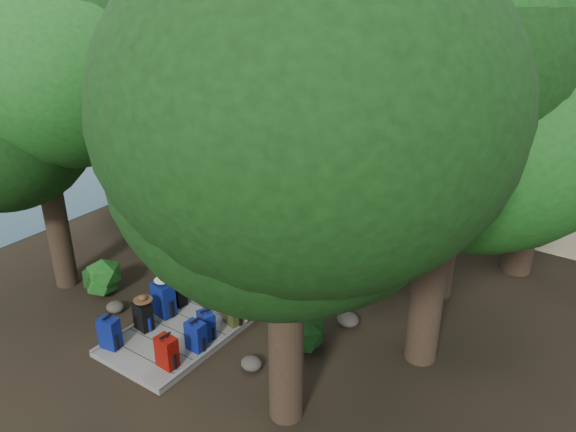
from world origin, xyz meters
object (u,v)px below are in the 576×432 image
Objects in this scene: backpack_left_a at (109,331)px; kayak at (332,147)px; sun_lounger at (501,172)px; backpack_left_c at (163,297)px; backpack_right_b at (196,335)px; backpack_right_a at (167,350)px; backpack_left_d at (198,286)px; suitcase_on_boardwalk at (177,290)px; backpack_left_b at (143,314)px; backpack_right_d at (233,311)px; lone_suitcase_on_sand at (414,173)px; duffel_right_khaki at (241,309)px; backpack_right_c at (206,323)px.

backpack_left_a is 14.51m from kayak.
sun_lounger is (6.84, 0.64, 0.11)m from kayak.
backpack_left_c is 1.25× the size of backpack_right_b.
backpack_left_d is at bearing 122.61° from backpack_right_a.
suitcase_on_boardwalk reaches higher than kayak.
backpack_left_b reaches higher than backpack_right_d.
backpack_left_c is at bearing -100.88° from lone_suitcase_on_sand.
backpack_right_d reaches higher than duffel_right_khaki.
kayak is (-4.65, 11.81, -0.13)m from duffel_right_khaki.
sun_lounger is at bearing 84.03° from suitcase_on_boardwalk.
sun_lounger is at bearing 81.95° from backpack_right_b.
backpack_left_a is 0.85× the size of backpack_left_c.
backpack_left_d is at bearing 92.34° from backpack_left_c.
lone_suitcase_on_sand is (-0.32, 10.36, 0.01)m from duffel_right_khaki.
lone_suitcase_on_sand is (-0.18, 11.33, -0.12)m from backpack_right_c.
kayak is at bearing 112.03° from backpack_left_c.
backpack_right_b is 1.13× the size of lone_suitcase_on_sand.
backpack_left_d is 10.31m from lone_suitcase_on_sand.
backpack_left_c is (0.05, 1.45, 0.06)m from backpack_left_a.
backpack_left_c is (-0.03, 0.63, 0.08)m from backpack_left_b.
kayak is (-4.67, 12.11, -0.23)m from backpack_right_d.
backpack_right_b is at bearing -76.66° from backpack_right_d.
backpack_right_d is (0.15, 1.82, -0.06)m from backpack_right_a.
backpack_right_d is 1.57m from suitcase_on_boardwalk.
backpack_left_d reaches higher than kayak.
backpack_right_a is at bearing -97.17° from backpack_right_b.
suitcase_on_boardwalk is 12.62m from kayak.
backpack_left_a reaches higher than lone_suitcase_on_sand.
duffel_right_khaki is at bearing -72.98° from kayak.
kayak is (-3.28, 11.71, -0.20)m from backpack_left_d.
duffel_right_khaki is (1.52, 2.35, -0.17)m from backpack_left_a.
backpack_right_d is (1.54, 2.05, -0.07)m from backpack_left_a.
backpack_left_a is 1.05× the size of backpack_left_b.
lone_suitcase_on_sand is (1.12, 11.89, -0.15)m from backpack_left_b.
backpack_right_b is at bearing -122.92° from duffel_right_khaki.
lone_suitcase_on_sand is at bearing 107.75° from backpack_right_d.
backpack_right_a reaches higher than backpack_left_d.
backpack_right_d is at bearing 88.49° from backpack_right_b.
sun_lounger is at bearing 96.23° from backpack_right_d.
backpack_left_b is at bearing -79.11° from backpack_left_c.
lone_suitcase_on_sand is at bearing -23.02° from kayak.
backpack_right_a is at bearing -15.86° from backpack_left_b.
kayak is at bearing 126.99° from backpack_right_d.
duffel_right_khaki is at bearing -93.28° from lone_suitcase_on_sand.
duffel_right_khaki is at bearing -75.20° from sun_lounger.
backpack_right_a is 1.14m from backpack_right_c.
backpack_left_a is at bearing -110.89° from backpack_right_d.
duffel_right_khaki is at bearing -12.32° from backpack_left_d.
backpack_left_c reaches higher than lone_suitcase_on_sand.
backpack_left_a is 1.15× the size of backpack_right_c.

